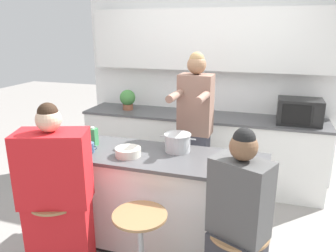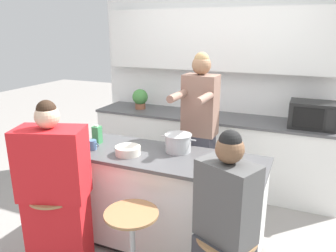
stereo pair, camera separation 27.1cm
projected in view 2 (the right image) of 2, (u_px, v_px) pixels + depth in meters
ground_plane at (165, 245)px, 3.09m from camera, size 16.00×16.00×0.00m
wall_back at (219, 63)px, 4.16m from camera, size 3.28×0.22×2.70m
back_counter at (210, 150)px, 4.22m from camera, size 3.05×0.60×0.91m
kitchen_island at (165, 201)px, 2.96m from camera, size 1.75×0.66×0.90m
bar_stool_leftmost at (57, 227)px, 2.70m from camera, size 0.40×0.40×0.68m
bar_stool_center at (133, 247)px, 2.45m from camera, size 0.40×0.40×0.68m
person_cooking at (199, 140)px, 3.29m from camera, size 0.34×0.56×1.75m
person_wrapped_blanket at (56, 196)px, 2.59m from camera, size 0.58×0.44×1.46m
person_seated_near at (224, 244)px, 2.09m from camera, size 0.42×0.37×1.40m
cooking_pot at (178, 143)px, 2.91m from camera, size 0.33×0.24×0.16m
fruit_bowl at (128, 150)px, 2.85m from camera, size 0.22×0.22×0.07m
coffee_cup_near at (92, 145)px, 2.97m from camera, size 0.11×0.08×0.09m
coffee_cup_far at (217, 170)px, 2.44m from camera, size 0.11×0.08×0.09m
banana_bunch at (235, 155)px, 2.79m from camera, size 0.15×0.11×0.05m
juice_carton at (97, 135)px, 3.12m from camera, size 0.07×0.07×0.18m
microwave at (312, 115)px, 3.58m from camera, size 0.48×0.35×0.29m
potted_plant at (140, 98)px, 4.43m from camera, size 0.21×0.21×0.27m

